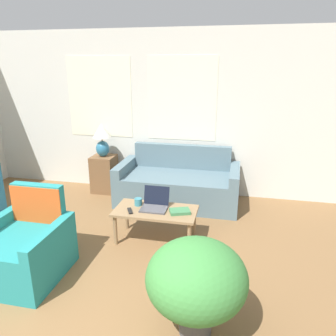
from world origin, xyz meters
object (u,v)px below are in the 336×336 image
object	(u,v)px
table_lamp	(102,138)
couch	(178,185)
cup_navy	(138,202)
book_red	(180,211)
coffee_table	(156,213)
tv_remote	(130,211)
armchair	(26,250)
laptop	(155,204)
potted_plant	(196,280)

from	to	relation	value
table_lamp	couch	bearing A→B (deg)	-7.34
cup_navy	book_red	distance (m)	0.55
coffee_table	cup_navy	xyz separation A→B (m)	(-0.24, 0.08, 0.09)
book_red	tv_remote	bearing A→B (deg)	-170.53
armchair	laptop	distance (m)	1.49
couch	potted_plant	distance (m)	2.65
laptop	book_red	world-z (taller)	laptop
laptop	cup_navy	distance (m)	0.23
couch	coffee_table	distance (m)	1.23
coffee_table	book_red	size ratio (longest dim) A/B	3.59
table_lamp	potted_plant	world-z (taller)	table_lamp
table_lamp	laptop	world-z (taller)	table_lamp
cup_navy	tv_remote	size ratio (longest dim) A/B	0.62
armchair	coffee_table	xyz separation A→B (m)	(1.12, 0.94, 0.08)
coffee_table	book_red	bearing A→B (deg)	-3.75
laptop	tv_remote	world-z (taller)	laptop
laptop	cup_navy	xyz separation A→B (m)	(-0.22, 0.04, -0.01)
armchair	couch	bearing A→B (deg)	61.52
cup_navy	table_lamp	bearing A→B (deg)	127.62
couch	tv_remote	bearing A→B (deg)	-104.00
laptop	tv_remote	bearing A→B (deg)	-148.15
coffee_table	laptop	bearing A→B (deg)	113.27
table_lamp	tv_remote	world-z (taller)	table_lamp
couch	tv_remote	size ratio (longest dim) A/B	11.96
coffee_table	table_lamp	bearing A→B (deg)	131.93
table_lamp	laptop	distance (m)	1.89
book_red	laptop	bearing A→B (deg)	168.25
couch	laptop	world-z (taller)	couch
tv_remote	cup_navy	bearing A→B (deg)	78.28
tv_remote	potted_plant	world-z (taller)	potted_plant
armchair	cup_navy	distance (m)	1.36
coffee_table	potted_plant	bearing A→B (deg)	-63.49
table_lamp	coffee_table	distance (m)	1.96
armchair	cup_navy	bearing A→B (deg)	49.24
tv_remote	coffee_table	bearing A→B (deg)	22.39
potted_plant	couch	bearing A→B (deg)	103.54
coffee_table	laptop	distance (m)	0.11
armchair	book_red	bearing A→B (deg)	32.88
cup_navy	book_red	world-z (taller)	cup_navy
couch	cup_navy	distance (m)	1.19
coffee_table	potted_plant	world-z (taller)	potted_plant
armchair	table_lamp	world-z (taller)	table_lamp
laptop	tv_remote	xyz separation A→B (m)	(-0.26, -0.16, -0.05)
couch	laptop	size ratio (longest dim) A/B	5.87
couch	table_lamp	xyz separation A→B (m)	(-1.30, 0.17, 0.66)
coffee_table	tv_remote	xyz separation A→B (m)	(-0.28, -0.12, 0.06)
couch	potted_plant	bearing A→B (deg)	-76.46
armchair	tv_remote	xyz separation A→B (m)	(0.84, 0.82, 0.14)
coffee_table	laptop	world-z (taller)	laptop
table_lamp	potted_plant	bearing A→B (deg)	-54.93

